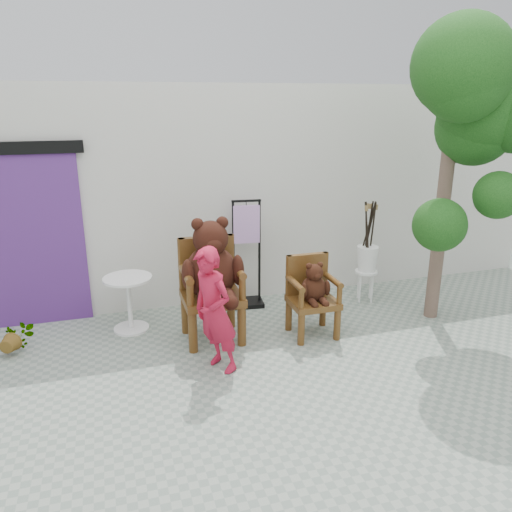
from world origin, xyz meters
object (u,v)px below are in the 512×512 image
Objects in this scene: chair_small at (312,290)px; cafe_table at (129,297)px; stool_bucket at (367,258)px; tree at (480,105)px; person at (215,311)px; display_stand at (247,266)px; chair_big at (211,272)px.

chair_small is 2.28m from cafe_table.
stool_bucket is 0.39× the size of tree.
display_stand is (0.81, 1.65, -0.12)m from person.
cafe_table is at bearing 160.51° from chair_small.
display_stand is 0.41× the size of tree.
cafe_table is 0.47× the size of display_stand.
tree is at bearing -23.59° from display_stand.
chair_big reaches higher than display_stand.
tree is at bearing -8.91° from chair_small.
tree reaches higher than chair_big.
cafe_table is 0.19× the size of tree.
cafe_table is at bearing -161.86° from display_stand.
chair_big reaches higher than cafe_table.
chair_small is at bearing -57.97° from display_stand.
tree is (1.86, -0.29, 2.16)m from chair_small.
person is 1.84m from display_stand.
chair_big is 0.41× the size of tree.
tree reaches higher than cafe_table.
chair_big is at bearing 169.52° from chair_small.
cafe_table is 3.31m from stool_bucket.
stool_bucket reaches higher than chair_small.
chair_big is 1.00× the size of display_stand.
person is (-1.33, -0.56, 0.12)m from chair_small.
display_stand is at bearing 124.82° from person.
display_stand is at bearing 168.86° from stool_bucket.
chair_small reaches higher than cafe_table.
chair_big is at bearing -29.64° from cafe_table.
chair_big is at bearing -121.47° from display_stand.
person is at bearing -175.21° from tree.
display_stand is (-0.52, 1.09, 0.01)m from chair_small.
stool_bucket is at bearing 123.67° from tree.
chair_small is 0.65× the size of display_stand.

